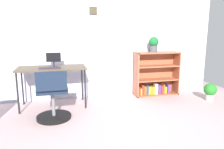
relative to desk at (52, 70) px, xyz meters
The scene contains 8 objects.
wall_back 1.10m from the desk, 29.44° to the left, with size 5.20×0.12×2.57m.
desk is the anchor object (origin of this frame).
monitor 0.19m from the desk, 48.86° to the left, with size 0.25×0.14×0.25m.
keyboard 0.15m from the desk, 102.84° to the right, with size 0.35×0.15×0.02m, color #2E2232.
office_chair 0.70m from the desk, 88.99° to the right, with size 0.52×0.55×0.78m.
bookshelf_low 2.11m from the desk, ahead, with size 0.94×0.30×0.91m.
potted_plant_on_shelf 2.05m from the desk, ahead, with size 0.20×0.20×0.31m.
potted_plant_floor 2.99m from the desk, ahead, with size 0.24×0.24×0.34m.
Camera 1 is at (-0.66, -2.06, 1.31)m, focal length 33.90 mm.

